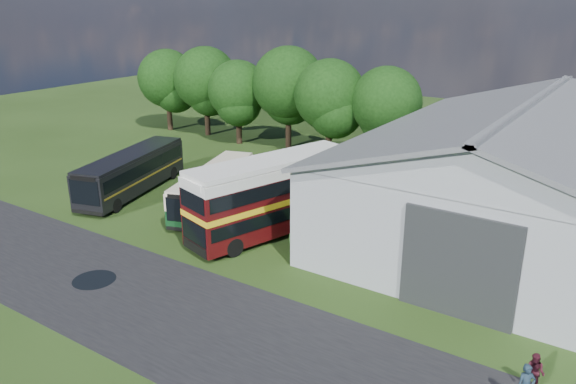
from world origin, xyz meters
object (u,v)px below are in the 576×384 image
Objects in this scene: storage_shed at (524,166)px; bus_dark_single at (132,172)px; bus_green_single at (214,188)px; visitor_b at (535,373)px; bus_maroon_double at (273,196)px.

storage_shed is 2.20× the size of bus_dark_single.
bus_green_single is 23.68m from visitor_b.
bus_maroon_double is (5.81, -1.27, 0.92)m from bus_green_single.
bus_green_single is at bearing -175.88° from bus_maroon_double.
bus_maroon_double reaches higher than bus_dark_single.
bus_maroon_double is 17.85m from visitor_b.
visitor_b is at bearing -5.41° from bus_maroon_double.
storage_shed is 2.44× the size of bus_green_single.
visitor_b is (4.12, -15.44, -3.41)m from storage_shed.
storage_shed is 15.31m from bus_maroon_double.
bus_green_single is 6.02m from bus_maroon_double.
visitor_b is (16.50, -6.62, -1.62)m from bus_maroon_double.
storage_shed is at bearing 2.78° from bus_dark_single.
storage_shed is 2.17× the size of bus_maroon_double.
storage_shed is 19.89m from bus_green_single.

